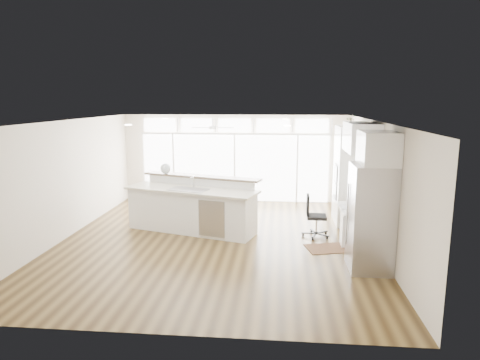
{
  "coord_description": "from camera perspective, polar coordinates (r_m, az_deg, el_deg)",
  "views": [
    {
      "loc": [
        1.4,
        -9.23,
        3.16
      ],
      "look_at": [
        0.48,
        0.6,
        1.3
      ],
      "focal_mm": 32.0,
      "sensor_mm": 36.0,
      "label": 1
    }
  ],
  "objects": [
    {
      "name": "rug",
      "position": [
        9.52,
        11.67,
        -8.9
      ],
      "size": [
        1.05,
        0.87,
        0.01
      ],
      "primitive_type": "cube",
      "rotation": [
        0.0,
        0.0,
        0.25
      ],
      "color": "#361E11",
      "rests_on": "floor"
    },
    {
      "name": "monitor",
      "position": [
        9.91,
        14.82,
        -2.4
      ],
      "size": [
        0.14,
        0.53,
        0.44
      ],
      "primitive_type": "cube",
      "rotation": [
        0.0,
        0.0,
        0.1
      ],
      "color": "black",
      "rests_on": "desk_nook"
    },
    {
      "name": "keyboard",
      "position": [
        9.93,
        13.79,
        -3.58
      ],
      "size": [
        0.16,
        0.33,
        0.02
      ],
      "primitive_type": "cube",
      "rotation": [
        0.0,
        0.0,
        -0.15
      ],
      "color": "silver",
      "rests_on": "desk_nook"
    },
    {
      "name": "floor",
      "position": [
        9.86,
        -3.13,
        -8.11
      ],
      "size": [
        7.0,
        8.0,
        0.02
      ],
      "primitive_type": "cube",
      "color": "#3C2912",
      "rests_on": "ground"
    },
    {
      "name": "ceiling_fan",
      "position": [
        12.19,
        -3.65,
        7.46
      ],
      "size": [
        1.16,
        1.16,
        0.32
      ],
      "primitive_type": "cube",
      "color": "white",
      "rests_on": "ceiling"
    },
    {
      "name": "kitchen_island",
      "position": [
        10.42,
        -6.48,
        -3.36
      ],
      "size": [
        3.47,
        2.13,
        1.29
      ],
      "primitive_type": "cube",
      "rotation": [
        0.0,
        0.0,
        -0.3
      ],
      "color": "white",
      "rests_on": "floor"
    },
    {
      "name": "ceiling",
      "position": [
        9.34,
        -3.3,
        7.83
      ],
      "size": [
        7.0,
        8.0,
        0.02
      ],
      "primitive_type": "cube",
      "color": "white",
      "rests_on": "wall_back"
    },
    {
      "name": "wall_left",
      "position": [
        10.6,
        -22.27,
        0.04
      ],
      "size": [
        0.04,
        8.0,
        2.7
      ],
      "primitive_type": "cube",
      "color": "silver",
      "rests_on": "floor"
    },
    {
      "name": "wall_back",
      "position": [
        13.42,
        -0.68,
        2.93
      ],
      "size": [
        7.0,
        0.04,
        2.7
      ],
      "primitive_type": "cube",
      "color": "silver",
      "rests_on": "floor"
    },
    {
      "name": "fridge_cabinet",
      "position": [
        8.12,
        17.97,
        4.07
      ],
      "size": [
        0.64,
        0.9,
        0.6
      ],
      "primitive_type": "cube",
      "color": "white",
      "rests_on": "wall_right"
    },
    {
      "name": "oven_cabinet",
      "position": [
        11.33,
        14.26,
        0.64
      ],
      "size": [
        0.64,
        1.2,
        2.5
      ],
      "primitive_type": "cube",
      "color": "white",
      "rests_on": "floor"
    },
    {
      "name": "fishbowl",
      "position": [
        11.08,
        -9.88,
        1.51
      ],
      "size": [
        0.33,
        0.33,
        0.27
      ],
      "primitive_type": "sphere",
      "rotation": [
        0.0,
        0.0,
        -0.28
      ],
      "color": "silver",
      "rests_on": "kitchen_island"
    },
    {
      "name": "upper_cabinets",
      "position": [
        9.72,
        15.9,
        5.49
      ],
      "size": [
        0.64,
        1.3,
        0.64
      ],
      "primitive_type": "cube",
      "color": "white",
      "rests_on": "wall_right"
    },
    {
      "name": "glass_wall",
      "position": [
        13.41,
        -0.71,
        1.62
      ],
      "size": [
        5.8,
        0.06,
        2.08
      ],
      "primitive_type": "cube",
      "color": "silver",
      "rests_on": "wall_back"
    },
    {
      "name": "wall_front",
      "position": [
        5.71,
        -9.22,
        -7.98
      ],
      "size": [
        7.0,
        0.04,
        2.7
      ],
      "primitive_type": "cube",
      "color": "silver",
      "rests_on": "floor"
    },
    {
      "name": "refrigerator",
      "position": [
        8.35,
        17.05,
        -4.81
      ],
      "size": [
        0.76,
        0.9,
        2.0
      ],
      "primitive_type": "cube",
      "color": "#A5A5A9",
      "rests_on": "floor"
    },
    {
      "name": "framed_photos",
      "position": [
        10.5,
        16.59,
        0.58
      ],
      "size": [
        0.06,
        0.22,
        0.8
      ],
      "primitive_type": "cube",
      "color": "black",
      "rests_on": "wall_right"
    },
    {
      "name": "desk_window",
      "position": [
        9.88,
        17.32,
        0.81
      ],
      "size": [
        0.04,
        0.85,
        0.85
      ],
      "primitive_type": "cube",
      "color": "white",
      "rests_on": "wall_right"
    },
    {
      "name": "office_chair",
      "position": [
        10.13,
        10.18,
        -4.78
      ],
      "size": [
        0.52,
        0.48,
        0.98
      ],
      "primitive_type": "cube",
      "rotation": [
        0.0,
        0.0,
        -0.02
      ],
      "color": "black",
      "rests_on": "floor"
    },
    {
      "name": "potted_plant",
      "position": [
        11.18,
        14.59,
        7.51
      ],
      "size": [
        0.29,
        0.31,
        0.22
      ],
      "primitive_type": "imported",
      "rotation": [
        0.0,
        0.0,
        -0.16
      ],
      "color": "#326029",
      "rests_on": "oven_cabinet"
    },
    {
      "name": "recessed_lights",
      "position": [
        9.54,
        -3.12,
        7.77
      ],
      "size": [
        3.4,
        3.0,
        0.02
      ],
      "primitive_type": "cube",
      "color": "white",
      "rests_on": "ceiling"
    },
    {
      "name": "desk_nook",
      "position": [
        10.07,
        15.1,
        -5.73
      ],
      "size": [
        0.72,
        1.3,
        0.76
      ],
      "primitive_type": "cube",
      "color": "white",
      "rests_on": "floor"
    },
    {
      "name": "transom_row",
      "position": [
        13.26,
        -0.72,
        7.31
      ],
      "size": [
        5.9,
        0.06,
        0.4
      ],
      "primitive_type": "cube",
      "color": "silver",
      "rests_on": "wall_back"
    },
    {
      "name": "wall_right",
      "position": [
        9.63,
        17.85,
        -0.68
      ],
      "size": [
        0.04,
        8.0,
        2.7
      ],
      "primitive_type": "cube",
      "color": "silver",
      "rests_on": "floor"
    }
  ]
}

